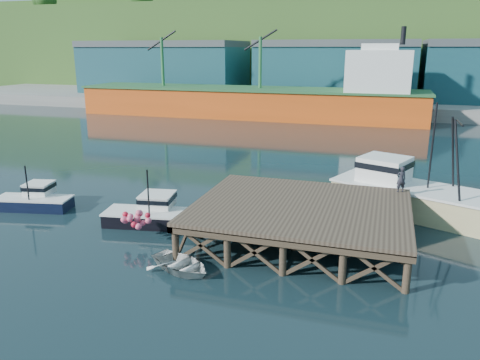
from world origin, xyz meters
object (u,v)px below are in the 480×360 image
at_px(boat_navy, 35,199).
at_px(trawler, 415,192).
at_px(dinghy, 181,264).
at_px(dockworker, 401,179).
at_px(boat_black, 154,213).

bearing_deg(boat_navy, trawler, 3.12).
height_order(dinghy, dockworker, dockworker).
xyz_separation_m(boat_black, dinghy, (4.39, -5.55, -0.32)).
bearing_deg(boat_black, dockworker, 7.58).
relative_size(boat_black, dockworker, 3.92).
height_order(trawler, dinghy, trawler).
xyz_separation_m(boat_black, trawler, (15.72, 6.75, 0.85)).
bearing_deg(boat_black, dinghy, -61.17).
distance_m(dinghy, dockworker, 14.64).
distance_m(boat_black, dockworker, 15.54).
height_order(trawler, dockworker, trawler).
relative_size(boat_black, dinghy, 1.77).
bearing_deg(boat_navy, dinghy, -34.43).
bearing_deg(dinghy, trawler, -17.91).
distance_m(boat_black, dinghy, 7.09).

